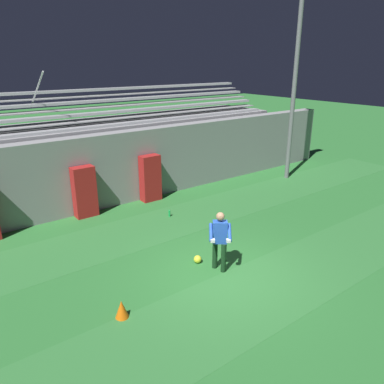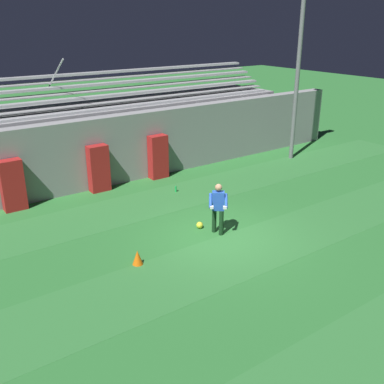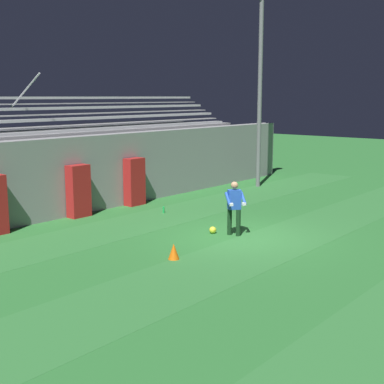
{
  "view_description": "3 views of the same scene",
  "coord_description": "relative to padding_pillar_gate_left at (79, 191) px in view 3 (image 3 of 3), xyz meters",
  "views": [
    {
      "loc": [
        -5.84,
        -6.39,
        5.38
      ],
      "look_at": [
        0.39,
        1.89,
        1.7
      ],
      "focal_mm": 35.0,
      "sensor_mm": 36.0,
      "label": 1
    },
    {
      "loc": [
        -8.06,
        -9.77,
        6.4
      ],
      "look_at": [
        -0.16,
        1.33,
        1.12
      ],
      "focal_mm": 42.0,
      "sensor_mm": 36.0,
      "label": 2
    },
    {
      "loc": [
        -12.96,
        -9.01,
        4.21
      ],
      "look_at": [
        -0.93,
        1.09,
        1.39
      ],
      "focal_mm": 50.0,
      "sensor_mm": 36.0,
      "label": 3
    }
  ],
  "objects": [
    {
      "name": "ground_plane",
      "position": [
        1.36,
        -5.95,
        -0.92
      ],
      "size": [
        80.0,
        80.0,
        0.0
      ],
      "primitive_type": "plane",
      "color": "#2D7533"
    },
    {
      "name": "turf_stripe_mid",
      "position": [
        1.36,
        -7.11,
        -0.92
      ],
      "size": [
        28.0,
        2.42,
        0.01
      ],
      "primitive_type": "cube",
      "color": "#337A38",
      "rests_on": "ground"
    },
    {
      "name": "turf_stripe_far",
      "position": [
        1.36,
        -2.27,
        -0.92
      ],
      "size": [
        28.0,
        2.42,
        0.01
      ],
      "primitive_type": "cube",
      "color": "#337A38",
      "rests_on": "ground"
    },
    {
      "name": "back_wall",
      "position": [
        1.36,
        0.55,
        0.48
      ],
      "size": [
        24.0,
        0.6,
        2.8
      ],
      "primitive_type": "cube",
      "color": "gray",
      "rests_on": "ground"
    },
    {
      "name": "padding_pillar_gate_left",
      "position": [
        0.0,
        0.0,
        0.0
      ],
      "size": [
        0.79,
        0.44,
        1.85
      ],
      "primitive_type": "cube",
      "color": "#B21E1E",
      "rests_on": "ground"
    },
    {
      "name": "padding_pillar_gate_right",
      "position": [
        2.72,
        0.0,
        0.0
      ],
      "size": [
        0.79,
        0.44,
        1.85
      ],
      "primitive_type": "cube",
      "color": "#B21E1E",
      "rests_on": "ground"
    },
    {
      "name": "bleacher_stand",
      "position": [
        1.36,
        2.54,
        0.57
      ],
      "size": [
        18.0,
        3.35,
        5.03
      ],
      "color": "gray",
      "rests_on": "ground"
    },
    {
      "name": "floodlight_pole",
      "position": [
        9.52,
        -1.31,
        4.86
      ],
      "size": [
        0.9,
        0.36,
        9.33
      ],
      "color": "slate",
      "rests_on": "ground"
    },
    {
      "name": "goalkeeper",
      "position": [
        1.42,
        -5.71,
        0.03
      ],
      "size": [
        0.74,
        0.73,
        1.67
      ],
      "color": "#143319",
      "rests_on": "ground"
    },
    {
      "name": "soccer_ball",
      "position": [
        1.18,
        -5.07,
        -0.81
      ],
      "size": [
        0.22,
        0.22,
        0.22
      ],
      "primitive_type": "sphere",
      "color": "yellow",
      "rests_on": "ground"
    },
    {
      "name": "traffic_cone",
      "position": [
        -1.59,
        -5.93,
        -0.71
      ],
      "size": [
        0.3,
        0.3,
        0.42
      ],
      "primitive_type": "cone",
      "color": "orange",
      "rests_on": "ground"
    },
    {
      "name": "water_bottle",
      "position": [
        2.37,
        -1.87,
        -0.8
      ],
      "size": [
        0.07,
        0.07,
        0.24
      ],
      "primitive_type": "cylinder",
      "color": "green",
      "rests_on": "ground"
    }
  ]
}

